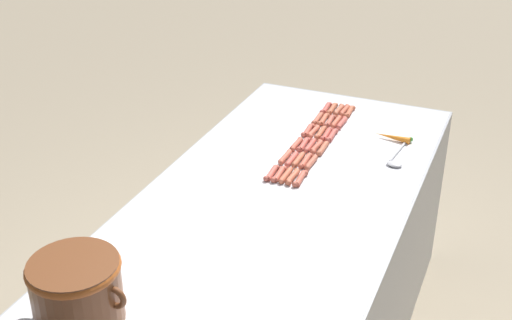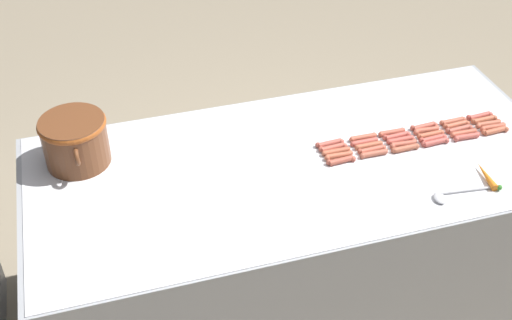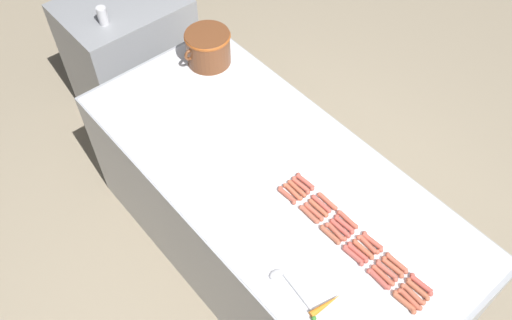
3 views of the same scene
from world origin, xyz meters
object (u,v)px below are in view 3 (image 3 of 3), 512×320
hot_dog_11 (293,192)px  hot_dog_26 (372,242)px  hot_dog_9 (336,232)px  hot_dog_17 (297,189)px  hot_dog_16 (318,208)px  hot_dog_19 (393,267)px  soda_can (103,16)px  hot_dog_7 (383,275)px  hot_dog_22 (321,204)px  hot_dog_21 (344,224)px  hot_dog_20 (368,245)px  hot_dog_12 (413,294)px  hot_dog_4 (309,214)px  hot_dog_28 (327,201)px  hot_dog_14 (363,249)px  hot_dog_29 (305,182)px  hot_dog_6 (410,299)px  carrot (325,305)px  hot_dog_2 (353,255)px  hot_dog_24 (421,284)px  hot_dog_23 (301,185)px  hot_dog_5 (287,195)px  hot_dog_25 (397,263)px  serving_spoon (284,281)px  hot_dog_8 (358,252)px  hot_dog_3 (330,235)px  back_cabinet (132,57)px  bean_pot (208,46)px  hot_dog_27 (347,219)px  hot_dog_0 (404,302)px  hot_dog_15 (340,228)px  hot_dog_10 (314,212)px

hot_dog_11 → hot_dog_26: 0.47m
hot_dog_9 → hot_dog_17: 0.31m
hot_dog_16 → hot_dog_19: 0.45m
soda_can → hot_dog_7: bearing=-89.3°
hot_dog_19 → hot_dog_22: (-0.00, 0.46, 0.00)m
hot_dog_17 → hot_dog_21: (0.03, -0.31, 0.00)m
hot_dog_20 → soda_can: soda_can is taller
hot_dog_12 → hot_dog_4: bearing=95.4°
hot_dog_16 → hot_dog_28: bearing=-0.8°
hot_dog_14 → soda_can: size_ratio=1.08×
hot_dog_4 → hot_dog_19: (0.09, -0.46, 0.00)m
hot_dog_29 → hot_dog_9: bearing=-107.2°
hot_dog_6 → hot_dog_21: size_ratio=1.00×
hot_dog_7 → carrot: 0.31m
hot_dog_2 → hot_dog_19: (0.09, -0.16, 0.00)m
hot_dog_24 → carrot: bearing=152.2°
hot_dog_2 → hot_dog_23: (0.09, 0.45, 0.00)m
hot_dog_5 → hot_dog_16: same height
hot_dog_2 → soda_can: (-0.00, 2.24, 0.10)m
hot_dog_9 → hot_dog_25: (0.09, -0.30, 0.00)m
hot_dog_7 → hot_dog_22: bearing=82.1°
hot_dog_5 → serving_spoon: hot_dog_5 is taller
hot_dog_8 → soda_can: bearing=90.7°
hot_dog_2 → hot_dog_24: same height
hot_dog_24 → hot_dog_22: bearing=93.3°
hot_dog_11 → hot_dog_29: size_ratio=1.00×
hot_dog_2 → hot_dog_3: 0.15m
hot_dog_22 → hot_dog_29: size_ratio=1.00×
hot_dog_21 → hot_dog_25: 0.30m
hot_dog_22 → soda_can: size_ratio=1.08×
back_cabinet → hot_dog_11: (-0.16, -1.93, 0.45)m
hot_dog_8 → hot_dog_29: size_ratio=1.00×
hot_dog_23 → bean_pot: bearing=77.8°
hot_dog_27 → carrot: carrot is taller
hot_dog_11 → hot_dog_21: bearing=-79.0°
hot_dog_11 → hot_dog_25: bearing=-81.4°
hot_dog_23 → soda_can: soda_can is taller
hot_dog_0 → hot_dog_20: bearing=72.6°
hot_dog_8 → hot_dog_15: size_ratio=1.00×
hot_dog_7 → hot_dog_17: 0.61m
hot_dog_2 → hot_dog_16: size_ratio=1.00×
hot_dog_8 → hot_dog_10: size_ratio=1.00×
hot_dog_15 → hot_dog_17: 0.31m
hot_dog_0 → hot_dog_28: same height
hot_dog_2 → hot_dog_25: size_ratio=1.00×
hot_dog_24 → hot_dog_12: bearing=-175.6°
hot_dog_23 → serving_spoon: hot_dog_23 is taller
hot_dog_26 → hot_dog_6: bearing=-107.4°
hot_dog_23 → hot_dog_14: bearing=-94.2°
hot_dog_2 → hot_dog_5: (-0.00, 0.45, 0.00)m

